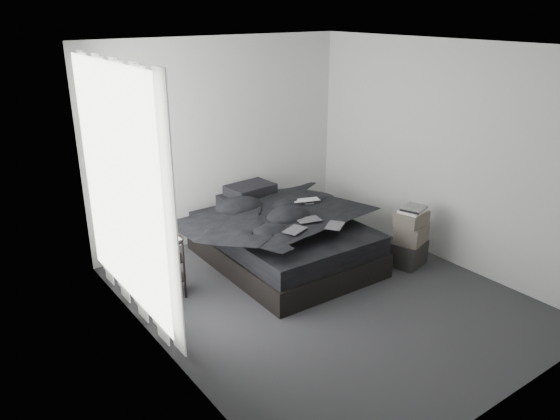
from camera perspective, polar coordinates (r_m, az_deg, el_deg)
floor at (r=5.97m, az=4.56°, el=-8.97°), size 3.60×4.20×0.01m
ceiling at (r=5.20m, az=5.41°, el=16.78°), size 3.60×4.20×0.01m
wall_back at (r=7.10m, az=-6.21°, el=7.17°), size 3.60×0.01×2.60m
wall_front at (r=4.20m, az=23.97°, el=-4.33°), size 3.60×0.01×2.60m
wall_left at (r=4.54m, az=-12.58°, el=-1.12°), size 0.01×4.20×2.60m
wall_right at (r=6.72m, az=16.75°, el=5.63°), size 0.01×4.20×2.60m
window_left at (r=5.32m, az=-16.38°, el=2.37°), size 0.02×2.00×2.30m
curtain_left at (r=5.36m, az=-15.81°, el=1.77°), size 0.06×2.12×2.48m
bed at (r=6.63m, az=0.43°, el=-4.33°), size 1.61×2.11×0.28m
mattress at (r=6.53m, az=0.43°, el=-2.33°), size 1.55×2.04×0.22m
duvet at (r=6.40m, az=0.70°, el=-0.56°), size 1.56×1.80×0.24m
pillow_lower at (r=7.07m, az=-3.68°, el=1.04°), size 0.63×0.43×0.14m
pillow_upper at (r=7.04m, az=-3.13°, el=2.15°), size 0.62×0.45×0.13m
laptop at (r=6.65m, az=2.89°, el=1.46°), size 0.38×0.31×0.03m
comic_a at (r=5.84m, az=1.57°, el=-1.41°), size 0.31×0.25×0.01m
comic_b at (r=6.12m, az=3.01°, el=-0.31°), size 0.29×0.23×0.01m
comic_c at (r=5.98m, az=5.78°, el=-0.85°), size 0.31×0.29×0.01m
side_stand at (r=5.95m, az=-11.53°, el=-5.94°), size 0.41×0.41×0.64m
papers at (r=5.81m, az=-11.65°, el=-3.06°), size 0.25×0.19×0.01m
floor_books at (r=5.95m, az=-12.74°, el=-8.81°), size 0.17×0.21×0.13m
box_lower at (r=6.75m, az=13.30°, el=-4.40°), size 0.46×0.40×0.30m
box_mid at (r=6.65m, az=13.58°, el=-2.35°), size 0.45×0.40×0.23m
box_upper at (r=6.57m, az=13.58°, el=-0.84°), size 0.41×0.35×0.16m
art_book_white at (r=6.54m, az=13.69°, el=-0.05°), size 0.35×0.31×0.03m
art_book_snake at (r=6.53m, az=13.81°, el=0.19°), size 0.36×0.32×0.03m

